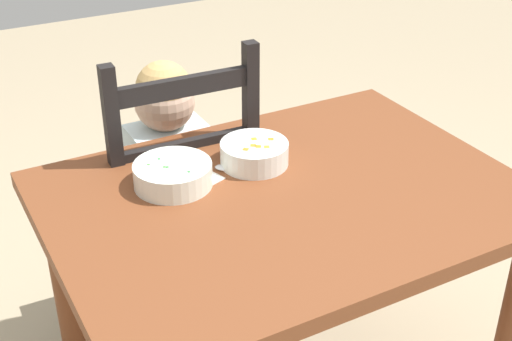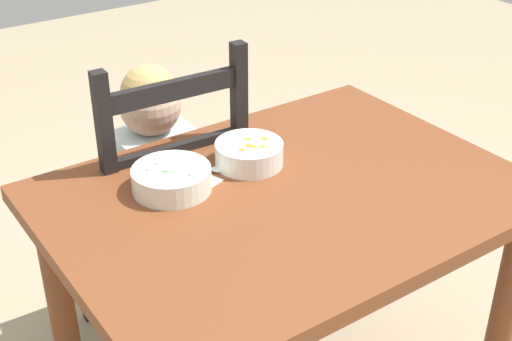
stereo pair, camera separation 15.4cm
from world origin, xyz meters
TOP-DOWN VIEW (x-y plane):
  - dining_table at (0.00, 0.00)m, footprint 1.11×0.82m
  - dining_chair at (-0.11, 0.45)m, footprint 0.44×0.44m
  - child_figure at (-0.11, 0.45)m, footprint 0.32×0.31m
  - bowl_of_peas at (-0.22, 0.16)m, footprint 0.19×0.19m
  - bowl_of_carrots at (0.00, 0.16)m, footprint 0.17×0.17m
  - spoon at (-0.07, 0.16)m, footprint 0.12×0.11m
  - paper_napkin at (-0.18, 0.16)m, footprint 0.17×0.16m

SIDE VIEW (x-z plane):
  - dining_chair at x=-0.11m, z-range -0.04..0.98m
  - child_figure at x=-0.11m, z-range 0.15..1.10m
  - dining_table at x=0.00m, z-range 0.25..1.01m
  - paper_napkin at x=-0.18m, z-range 0.76..0.76m
  - spoon at x=-0.07m, z-range 0.76..0.77m
  - bowl_of_peas at x=-0.22m, z-range 0.76..0.82m
  - bowl_of_carrots at x=0.00m, z-range 0.76..0.82m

